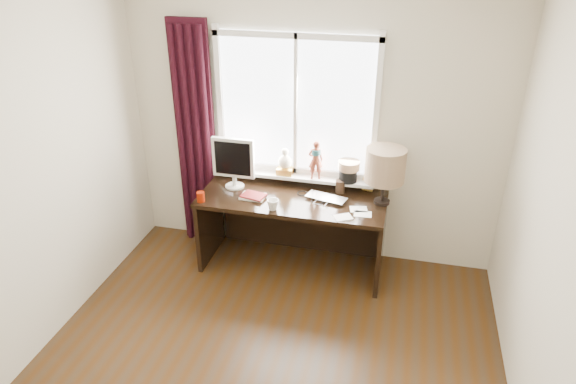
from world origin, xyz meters
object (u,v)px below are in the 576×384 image
(red_cup, at_px, (201,197))
(table_lamp, at_px, (385,166))
(laptop, at_px, (327,198))
(mug, at_px, (273,204))
(monitor, at_px, (233,160))
(desk, at_px, (295,215))

(red_cup, distance_m, table_lamp, 1.65)
(laptop, relative_size, table_lamp, 0.71)
(mug, bearing_deg, table_lamp, 20.54)
(laptop, xyz_separation_m, monitor, (-0.89, 0.05, 0.26))
(monitor, bearing_deg, laptop, -3.28)
(laptop, distance_m, desk, 0.41)
(mug, height_order, monitor, monitor)
(desk, height_order, monitor, monitor)
(red_cup, distance_m, monitor, 0.46)
(desk, bearing_deg, laptop, -12.32)
(desk, distance_m, table_lamp, 1.00)
(mug, distance_m, red_cup, 0.67)
(red_cup, distance_m, desk, 0.91)
(table_lamp, bearing_deg, mug, -159.46)
(mug, relative_size, table_lamp, 0.20)
(laptop, height_order, monitor, monitor)
(table_lamp, bearing_deg, laptop, -173.80)
(desk, xyz_separation_m, table_lamp, (0.80, -0.01, 0.61))
(laptop, distance_m, monitor, 0.93)
(mug, bearing_deg, laptop, 34.25)
(monitor, bearing_deg, red_cup, -119.70)
(laptop, bearing_deg, table_lamp, 20.62)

